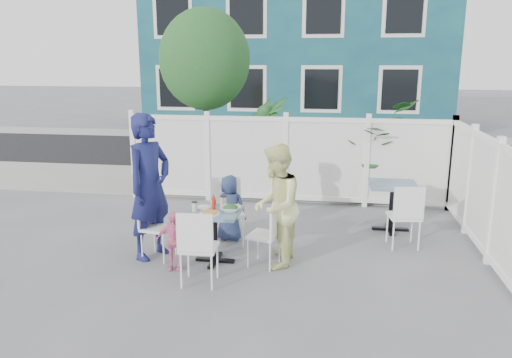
# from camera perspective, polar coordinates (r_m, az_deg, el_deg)

# --- Properties ---
(ground) EXTENTS (80.00, 80.00, 0.00)m
(ground) POSITION_cam_1_polar(r_m,az_deg,el_deg) (7.05, 0.58, -8.15)
(ground) COLOR slate
(near_sidewalk) EXTENTS (24.00, 2.60, 0.01)m
(near_sidewalk) POSITION_cam_1_polar(r_m,az_deg,el_deg) (10.65, 3.50, -0.62)
(near_sidewalk) COLOR gray
(near_sidewalk) RESTS_ON ground
(street) EXTENTS (24.00, 5.00, 0.01)m
(street) POSITION_cam_1_polar(r_m,az_deg,el_deg) (14.26, 4.89, 2.98)
(street) COLOR black
(street) RESTS_ON ground
(far_sidewalk) EXTENTS (24.00, 1.60, 0.01)m
(far_sidewalk) POSITION_cam_1_polar(r_m,az_deg,el_deg) (17.31, 5.61, 4.84)
(far_sidewalk) COLOR gray
(far_sidewalk) RESTS_ON ground
(building) EXTENTS (11.00, 6.00, 6.00)m
(building) POSITION_cam_1_polar(r_m,az_deg,el_deg) (20.53, 4.93, 14.61)
(building) COLOR navy
(building) RESTS_ON ground
(fence_back) EXTENTS (5.86, 0.08, 1.60)m
(fence_back) POSITION_cam_1_polar(r_m,az_deg,el_deg) (9.11, 3.37, 1.98)
(fence_back) COLOR white
(fence_back) RESTS_ON ground
(fence_right) EXTENTS (0.08, 3.66, 1.60)m
(fence_right) POSITION_cam_1_polar(r_m,az_deg,el_deg) (7.60, 24.29, -1.55)
(fence_right) COLOR white
(fence_right) RESTS_ON ground
(tree) EXTENTS (1.80, 1.62, 3.59)m
(tree) POSITION_cam_1_polar(r_m,az_deg,el_deg) (10.11, -5.89, 13.39)
(tree) COLOR #382316
(tree) RESTS_ON ground
(utility_cabinet) EXTENTS (0.74, 0.58, 1.26)m
(utility_cabinet) POSITION_cam_1_polar(r_m,az_deg,el_deg) (11.26, -10.09, 3.24)
(utility_cabinet) COLOR gold
(utility_cabinet) RESTS_ON ground
(potted_shrub_a) EXTENTS (1.47, 1.47, 1.88)m
(potted_shrub_a) POSITION_cam_1_polar(r_m,az_deg,el_deg) (9.81, 1.06, 3.78)
(potted_shrub_a) COLOR #164622
(potted_shrub_a) RESTS_ON ground
(potted_shrub_b) EXTENTS (2.12, 2.20, 1.88)m
(potted_shrub_b) POSITION_cam_1_polar(r_m,az_deg,el_deg) (9.65, 12.74, 3.28)
(potted_shrub_b) COLOR #164622
(potted_shrub_b) RESTS_ON ground
(main_table) EXTENTS (0.67, 0.67, 0.70)m
(main_table) POSITION_cam_1_polar(r_m,az_deg,el_deg) (6.52, -4.78, -4.99)
(main_table) COLOR #495F7F
(main_table) RESTS_ON ground
(spare_table) EXTENTS (0.72, 0.72, 0.75)m
(spare_table) POSITION_cam_1_polar(r_m,az_deg,el_deg) (7.95, 15.33, -1.70)
(spare_table) COLOR #495F7F
(spare_table) RESTS_ON ground
(chair_left) EXTENTS (0.44, 0.45, 0.87)m
(chair_left) POSITION_cam_1_polar(r_m,az_deg,el_deg) (6.80, -11.70, -4.73)
(chair_left) COLOR white
(chair_left) RESTS_ON ground
(chair_right) EXTENTS (0.45, 0.46, 0.83)m
(chair_right) POSITION_cam_1_polar(r_m,az_deg,el_deg) (6.38, 1.50, -5.88)
(chair_right) COLOR white
(chair_right) RESTS_ON ground
(chair_back) EXTENTS (0.55, 0.54, 0.96)m
(chair_back) POSITION_cam_1_polar(r_m,az_deg,el_deg) (7.19, -3.32, -3.04)
(chair_back) COLOR white
(chair_back) RESTS_ON ground
(chair_near) EXTENTS (0.43, 0.42, 0.93)m
(chair_near) POSITION_cam_1_polar(r_m,az_deg,el_deg) (5.85, -6.72, -7.27)
(chair_near) COLOR white
(chair_near) RESTS_ON ground
(chair_spare) EXTENTS (0.47, 0.46, 0.92)m
(chair_spare) POSITION_cam_1_polar(r_m,az_deg,el_deg) (7.26, 16.76, -3.63)
(chair_spare) COLOR white
(chair_spare) RESTS_ON ground
(man) EXTENTS (0.71, 0.84, 1.94)m
(man) POSITION_cam_1_polar(r_m,az_deg,el_deg) (6.72, -12.07, -0.85)
(man) COLOR #171C50
(man) RESTS_ON ground
(woman) EXTENTS (0.64, 0.80, 1.59)m
(woman) POSITION_cam_1_polar(r_m,az_deg,el_deg) (6.33, 2.28, -3.12)
(woman) COLOR #E7F155
(woman) RESTS_ON ground
(boy) EXTENTS (0.50, 0.35, 0.98)m
(boy) POSITION_cam_1_polar(r_m,az_deg,el_deg) (7.30, -3.04, -3.33)
(boy) COLOR navy
(boy) RESTS_ON ground
(toddler) EXTENTS (0.47, 0.24, 0.76)m
(toddler) POSITION_cam_1_polar(r_m,az_deg,el_deg) (6.41, -9.40, -6.97)
(toddler) COLOR pink
(toddler) RESTS_ON ground
(plate_main) EXTENTS (0.26, 0.26, 0.02)m
(plate_main) POSITION_cam_1_polar(r_m,az_deg,el_deg) (6.34, -5.31, -3.96)
(plate_main) COLOR white
(plate_main) RESTS_ON main_table
(plate_side) EXTENTS (0.20, 0.20, 0.01)m
(plate_side) POSITION_cam_1_polar(r_m,az_deg,el_deg) (6.61, -6.05, -3.24)
(plate_side) COLOR white
(plate_side) RESTS_ON main_table
(salad_bowl) EXTENTS (0.26, 0.26, 0.06)m
(salad_bowl) POSITION_cam_1_polar(r_m,az_deg,el_deg) (6.43, -2.91, -3.44)
(salad_bowl) COLOR white
(salad_bowl) RESTS_ON main_table
(coffee_cup_a) EXTENTS (0.07, 0.07, 0.11)m
(coffee_cup_a) POSITION_cam_1_polar(r_m,az_deg,el_deg) (6.48, -7.03, -3.17)
(coffee_cup_a) COLOR beige
(coffee_cup_a) RESTS_ON main_table
(coffee_cup_b) EXTENTS (0.08, 0.08, 0.13)m
(coffee_cup_b) POSITION_cam_1_polar(r_m,az_deg,el_deg) (6.66, -3.77, -2.57)
(coffee_cup_b) COLOR beige
(coffee_cup_b) RESTS_ON main_table
(ketchup_bottle) EXTENTS (0.05, 0.05, 0.16)m
(ketchup_bottle) POSITION_cam_1_polar(r_m,az_deg,el_deg) (6.51, -4.87, -2.80)
(ketchup_bottle) COLOR red
(ketchup_bottle) RESTS_ON main_table
(salt_shaker) EXTENTS (0.03, 0.03, 0.07)m
(salt_shaker) POSITION_cam_1_polar(r_m,az_deg,el_deg) (6.68, -5.08, -2.80)
(salt_shaker) COLOR white
(salt_shaker) RESTS_ON main_table
(pepper_shaker) EXTENTS (0.03, 0.03, 0.07)m
(pepper_shaker) POSITION_cam_1_polar(r_m,az_deg,el_deg) (6.74, -4.71, -2.66)
(pepper_shaker) COLOR black
(pepper_shaker) RESTS_ON main_table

